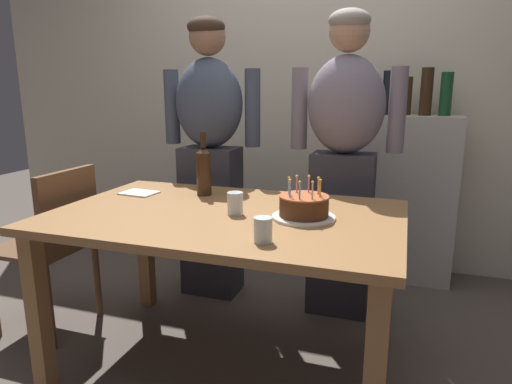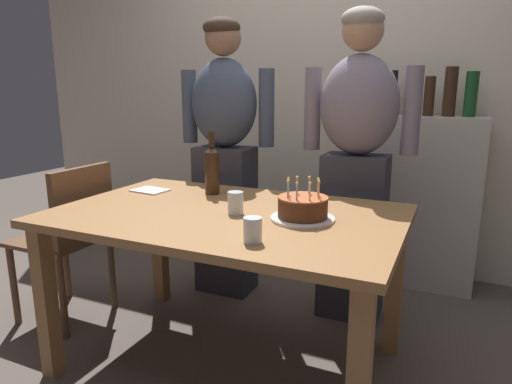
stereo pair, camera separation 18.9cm
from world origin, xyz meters
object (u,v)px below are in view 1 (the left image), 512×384
water_glass_near (263,230)px  dining_chair (56,237)px  wine_bottle (204,170)px  napkin_stack (139,193)px  water_glass_far (235,203)px  person_man_bearded (210,155)px  birthday_cake (304,208)px  person_woman_cardigan (344,162)px

water_glass_near → dining_chair: (-1.23, 0.34, -0.27)m
wine_bottle → dining_chair: size_ratio=0.37×
napkin_stack → dining_chair: bearing=-157.1°
water_glass_far → napkin_stack: bearing=161.4°
water_glass_far → person_man_bearded: person_man_bearded is taller
birthday_cake → water_glass_far: (-0.29, -0.03, 0.00)m
water_glass_near → wine_bottle: size_ratio=0.28×
water_glass_near → wine_bottle: (-0.50, 0.59, 0.08)m
wine_bottle → dining_chair: 0.85m
wine_bottle → water_glass_near: bearing=-49.7°
water_glass_near → wine_bottle: 0.78m
water_glass_near → water_glass_far: (-0.22, 0.30, 0.00)m
water_glass_near → person_woman_cardigan: bearing=82.5°
birthday_cake → person_man_bearded: bearing=136.5°
birthday_cake → wine_bottle: (-0.57, 0.25, 0.08)m
birthday_cake → napkin_stack: birthday_cake is taller
birthday_cake → person_woman_cardigan: person_woman_cardigan is taller
dining_chair → water_glass_near: bearing=74.7°
water_glass_far → napkin_stack: (-0.61, 0.20, -0.04)m
birthday_cake → water_glass_far: birthday_cake is taller
water_glass_far → wine_bottle: wine_bottle is taller
person_man_bearded → person_woman_cardigan: 0.80m
birthday_cake → napkin_stack: 0.91m
person_man_bearded → dining_chair: bearing=50.6°
wine_bottle → person_woman_cardigan: (0.63, 0.44, 0.01)m
birthday_cake → napkin_stack: size_ratio=1.51×
birthday_cake → water_glass_far: size_ratio=2.72×
birthday_cake → dining_chair: (-1.30, 0.00, -0.27)m
napkin_stack → person_woman_cardigan: bearing=28.5°
water_glass_far → wine_bottle: bearing=134.2°
water_glass_near → napkin_stack: (-0.83, 0.51, -0.04)m
wine_bottle → person_man_bearded: (-0.16, 0.44, 0.01)m
birthday_cake → water_glass_near: (-0.07, -0.33, -0.00)m
water_glass_far → person_man_bearded: 0.85m
water_glass_near → person_man_bearded: bearing=122.8°
wine_bottle → napkin_stack: 0.36m
water_glass_far → person_man_bearded: size_ratio=0.06×
water_glass_near → person_man_bearded: 1.23m
birthday_cake → water_glass_far: 0.29m
napkin_stack → dining_chair: dining_chair is taller
person_man_bearded → dining_chair: (-0.57, -0.69, -0.36)m
napkin_stack → person_woman_cardigan: 1.10m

